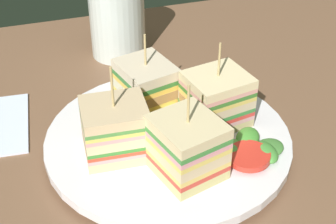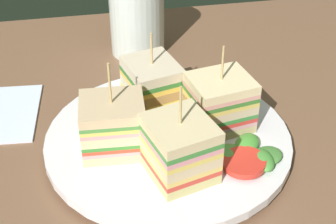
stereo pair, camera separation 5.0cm
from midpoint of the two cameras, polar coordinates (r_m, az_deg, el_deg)
ground_plane at (r=53.97cm, az=-2.69°, el=-4.99°), size 98.49×70.90×1.80cm
plate at (r=52.72cm, az=-2.74°, el=-3.37°), size 25.48×25.48×1.75cm
sandwich_wedge_0 at (r=46.28cm, az=-0.76°, el=-4.07°), size 6.99×7.45×9.60cm
sandwich_wedge_1 at (r=52.68cm, az=2.77°, el=1.36°), size 7.09×6.50×9.41cm
sandwich_wedge_2 at (r=55.08cm, az=-5.08°, el=2.77°), size 6.53×7.28×9.01cm
sandwich_wedge_3 at (r=49.10cm, az=-8.87°, el=-2.09°), size 6.55×5.87×9.73cm
chip_pile at (r=52.45cm, az=-1.54°, el=-1.09°), size 5.83×6.61×2.15cm
salad_garnish at (r=49.82cm, az=6.57°, el=-4.40°), size 7.73×6.98×1.31cm
drinking_glass at (r=69.22cm, az=-7.80°, el=10.13°), size 7.39×7.39×11.27cm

